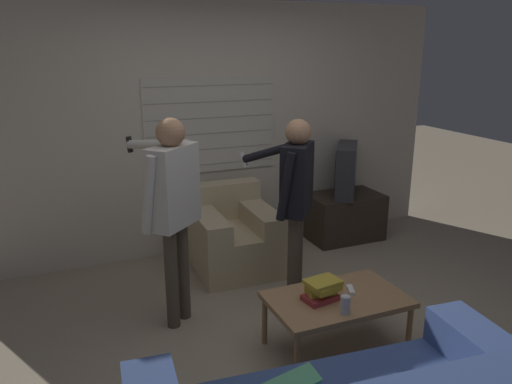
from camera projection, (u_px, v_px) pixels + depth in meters
The scene contains 12 objects.
ground_plane at pixel (301, 343), 3.69m from camera, with size 16.00×16.00×0.00m, color gray.
wall_back at pixel (212, 130), 5.12m from camera, with size 5.20×0.08×2.55m.
armchair_beige at pixel (232, 236), 4.90m from camera, with size 0.79×0.90×0.79m.
coffee_table at pixel (337, 302), 3.52m from camera, with size 0.97×0.59×0.41m.
tv_stand at pixel (344, 216), 5.63m from camera, with size 0.81×0.52×0.52m.
tv at pixel (346, 170), 5.48m from camera, with size 0.54×0.64×0.56m.
person_left_standing at pixel (172, 197), 3.69m from camera, with size 0.51×0.83×1.62m.
person_right_standing at pixel (295, 189), 4.08m from camera, with size 0.50×0.74×1.56m.
book_stack at pixel (322, 290), 3.45m from camera, with size 0.28×0.21×0.15m.
soda_can at pixel (345, 305), 3.28m from camera, with size 0.07×0.07×0.13m.
spare_remote at pixel (351, 290), 3.59m from camera, with size 0.09×0.14×0.02m.
floor_fan at pixel (286, 234), 5.33m from camera, with size 0.31×0.20×0.38m.
Camera 1 is at (-1.55, -2.84, 2.11)m, focal length 35.00 mm.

